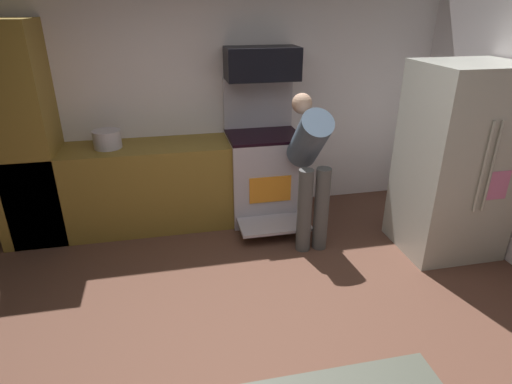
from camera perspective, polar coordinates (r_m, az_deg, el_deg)
ground_plane at (r=3.21m, az=0.88°, el=-19.80°), size 5.20×4.80×0.02m
wall_back at (r=4.71m, az=-5.47°, el=12.83°), size 5.20×0.12×2.60m
lower_cabinet_run at (r=4.60m, az=-15.68°, el=0.62°), size 2.40×0.60×0.90m
cabinet_column at (r=4.60m, az=-29.08°, el=6.39°), size 0.60×0.60×2.10m
oven_range at (r=4.65m, az=0.98°, el=2.59°), size 0.76×1.03×1.50m
microwave at (r=4.45m, az=0.81°, el=16.95°), size 0.74×0.38×0.32m
refrigerator at (r=4.30m, az=25.37°, el=3.69°), size 0.86×0.79×1.77m
person_cook at (r=4.02m, az=7.28°, el=4.23°), size 0.31×0.69×1.43m
stock_pot at (r=4.45m, az=-19.43°, el=6.73°), size 0.27×0.27×0.18m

